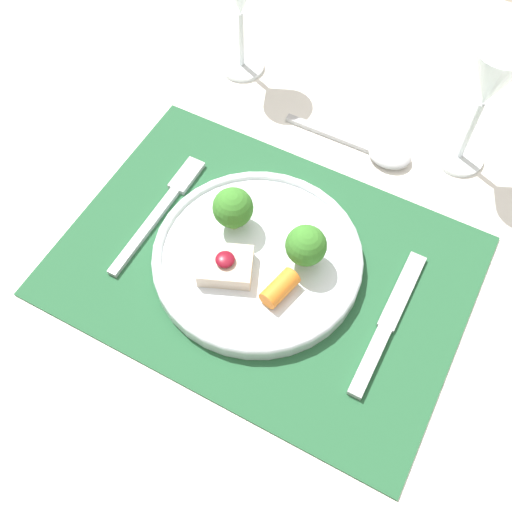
{
  "coord_description": "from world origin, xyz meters",
  "views": [
    {
      "loc": [
        0.16,
        -0.32,
        1.4
      ],
      "look_at": [
        -0.01,
        -0.0,
        0.8
      ],
      "focal_mm": 42.0,
      "sensor_mm": 36.0,
      "label": 1
    }
  ],
  "objects_px": {
    "dinner_plate": "(257,257)",
    "knife": "(384,331)",
    "fork": "(164,206)",
    "wine_glass_near": "(491,84)",
    "spoon": "(380,151)"
  },
  "relations": [
    {
      "from": "dinner_plate",
      "to": "fork",
      "type": "distance_m",
      "value": 0.14
    },
    {
      "from": "wine_glass_near",
      "to": "dinner_plate",
      "type": "bearing_deg",
      "value": -120.36
    },
    {
      "from": "knife",
      "to": "spoon",
      "type": "bearing_deg",
      "value": 113.11
    },
    {
      "from": "dinner_plate",
      "to": "fork",
      "type": "bearing_deg",
      "value": 172.93
    },
    {
      "from": "dinner_plate",
      "to": "knife",
      "type": "xyz_separation_m",
      "value": [
        0.17,
        -0.01,
        -0.01
      ]
    },
    {
      "from": "fork",
      "to": "spoon",
      "type": "height_order",
      "value": "spoon"
    },
    {
      "from": "knife",
      "to": "fork",
      "type": "bearing_deg",
      "value": 174.57
    },
    {
      "from": "fork",
      "to": "wine_glass_near",
      "type": "xyz_separation_m",
      "value": [
        0.3,
        0.26,
        0.13
      ]
    },
    {
      "from": "knife",
      "to": "spoon",
      "type": "xyz_separation_m",
      "value": [
        -0.1,
        0.24,
        0.0
      ]
    },
    {
      "from": "fork",
      "to": "knife",
      "type": "relative_size",
      "value": 1.0
    },
    {
      "from": "fork",
      "to": "wine_glass_near",
      "type": "bearing_deg",
      "value": 43.01
    },
    {
      "from": "knife",
      "to": "wine_glass_near",
      "type": "distance_m",
      "value": 0.31
    },
    {
      "from": "dinner_plate",
      "to": "knife",
      "type": "distance_m",
      "value": 0.17
    },
    {
      "from": "knife",
      "to": "wine_glass_near",
      "type": "xyz_separation_m",
      "value": [
        -0.01,
        0.28,
        0.13
      ]
    },
    {
      "from": "dinner_plate",
      "to": "fork",
      "type": "xyz_separation_m",
      "value": [
        -0.14,
        0.02,
        -0.01
      ]
    }
  ]
}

